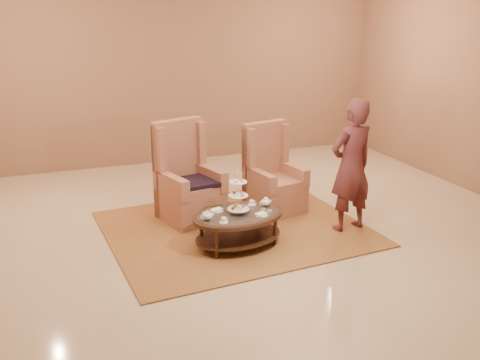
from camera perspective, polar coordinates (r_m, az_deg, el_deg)
name	(u,v)px	position (r m, az deg, el deg)	size (l,w,h in m)	color
ground	(253,242)	(6.81, 1.44, -6.58)	(8.00, 8.00, 0.00)	#C6B393
ceiling	(253,242)	(6.81, 1.44, -6.58)	(8.00, 8.00, 0.02)	white
wall_back	(173,68)	(10.07, -7.17, 11.74)	(8.00, 0.04, 3.50)	#8E674D
rug	(235,228)	(7.17, -0.54, -5.18)	(3.47, 2.97, 0.02)	olive
tea_table	(238,219)	(6.55, -0.19, -4.22)	(1.27, 0.97, 0.98)	black
armchair_left	(187,187)	(7.41, -5.67, -0.72)	(0.93, 0.95, 1.37)	#A5674D
armchair_right	(272,182)	(7.70, 3.39, -0.21)	(0.82, 0.84, 1.27)	#A5674D
person	(351,166)	(7.02, 11.78, 1.45)	(0.70, 0.51, 1.76)	#502226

